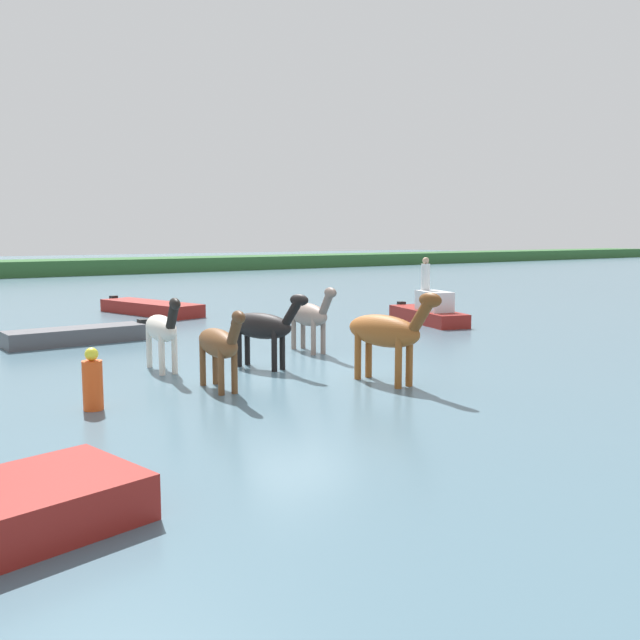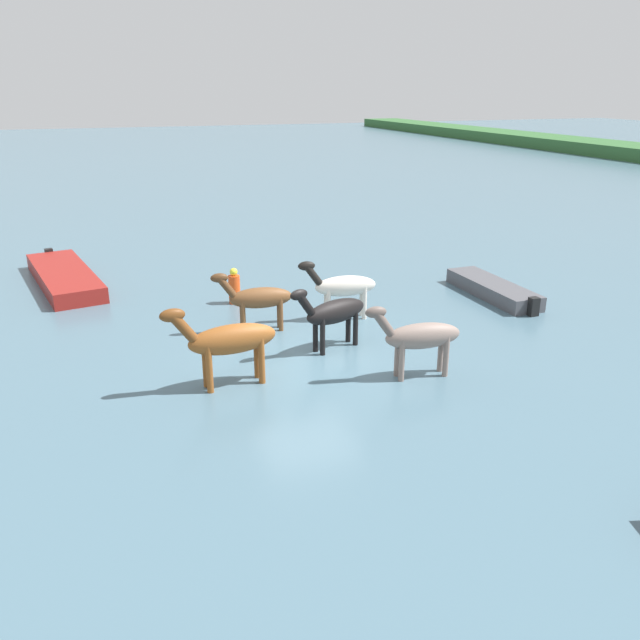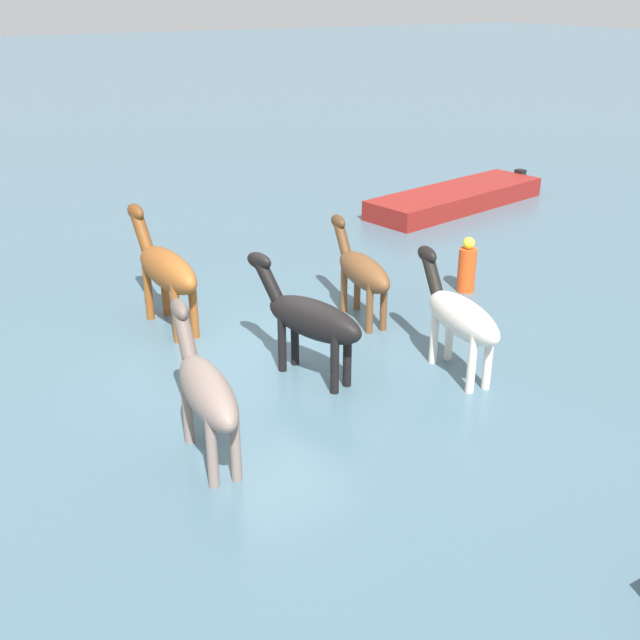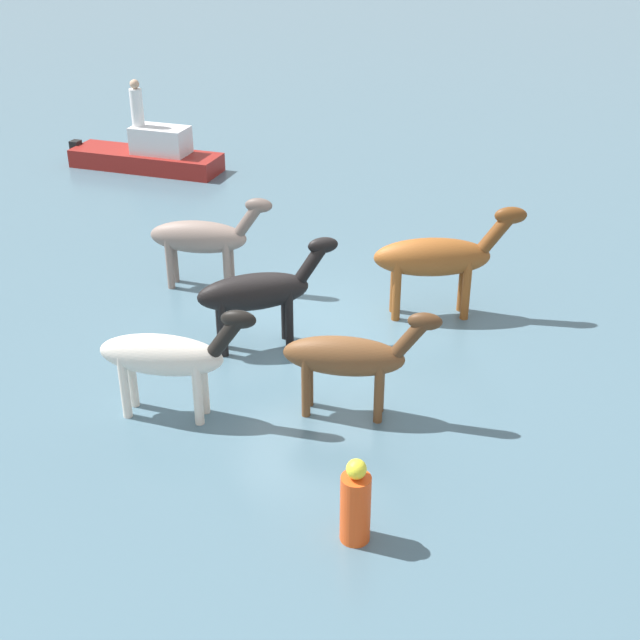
# 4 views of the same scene
# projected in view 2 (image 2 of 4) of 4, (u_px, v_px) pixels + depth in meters

# --- Properties ---
(ground_plane) EXTENTS (203.61, 203.61, 0.00)m
(ground_plane) POSITION_uv_depth(u_px,v_px,m) (307.00, 358.00, 16.16)
(ground_plane) COLOR #476675
(horse_rear_stallion) EXTENTS (0.73, 2.60, 2.02)m
(horse_rear_stallion) POSITION_uv_depth(u_px,v_px,m) (229.00, 340.00, 14.33)
(horse_rear_stallion) COLOR brown
(horse_rear_stallion) RESTS_ON ground_plane
(horse_pinto_flank) EXTENTS (0.73, 2.36, 1.82)m
(horse_pinto_flank) POSITION_uv_depth(u_px,v_px,m) (419.00, 336.00, 14.83)
(horse_pinto_flank) COLOR gray
(horse_pinto_flank) RESTS_ON ground_plane
(horse_dun_straggler) EXTENTS (0.71, 2.24, 1.73)m
(horse_dun_straggler) POSITION_uv_depth(u_px,v_px,m) (258.00, 298.00, 17.67)
(horse_dun_straggler) COLOR brown
(horse_dun_straggler) RESTS_ON ground_plane
(horse_lead) EXTENTS (0.77, 2.33, 1.80)m
(horse_lead) POSITION_uv_depth(u_px,v_px,m) (343.00, 286.00, 18.59)
(horse_lead) COLOR silver
(horse_lead) RESTS_ON ground_plane
(horse_chestnut_trailing) EXTENTS (1.08, 2.33, 1.82)m
(horse_chestnut_trailing) POSITION_uv_depth(u_px,v_px,m) (333.00, 312.00, 16.41)
(horse_chestnut_trailing) COLOR black
(horse_chestnut_trailing) RESTS_ON ground_plane
(boat_launch_far) EXTENTS (4.13, 1.13, 0.72)m
(boat_launch_far) POSITION_uv_depth(u_px,v_px,m) (493.00, 291.00, 20.89)
(boat_launch_far) COLOR #4C4C51
(boat_launch_far) RESTS_ON ground_plane
(boat_tender_starboard) EXTENTS (6.12, 2.67, 0.77)m
(boat_tender_starboard) POSITION_uv_depth(u_px,v_px,m) (65.00, 279.00, 22.16)
(boat_tender_starboard) COLOR maroon
(boat_tender_starboard) RESTS_ON ground_plane
(buoy_channel_marker) EXTENTS (0.36, 0.36, 1.14)m
(buoy_channel_marker) POSITION_uv_depth(u_px,v_px,m) (234.00, 288.00, 20.10)
(buoy_channel_marker) COLOR #E54C19
(buoy_channel_marker) RESTS_ON ground_plane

